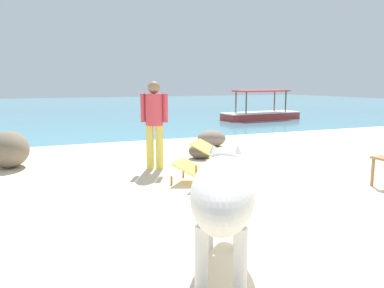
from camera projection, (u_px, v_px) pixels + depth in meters
The scene contains 9 objects.
sand_beach at pixel (331, 226), 4.34m from camera, with size 18.00×14.00×0.04m, color beige.
water_surface at pixel (86, 108), 24.42m from camera, with size 60.00×36.00×0.03m, color teal.
cow at pixel (223, 191), 3.27m from camera, with size 1.20×1.77×1.03m.
deck_chair_far at pixel (198, 159), 6.08m from camera, with size 0.92×0.91×0.68m.
person_standing at pixel (154, 118), 6.99m from camera, with size 0.46×0.32×1.62m.
shore_rock_large at pixel (201, 151), 8.10m from camera, with size 0.53×0.51×0.31m, color brown.
shore_rock_medium at pixel (9, 149), 7.22m from camera, with size 0.96×0.73×0.69m, color #756651.
shore_rock_small at pixel (212, 138), 9.59m from camera, with size 0.72×0.71×0.42m, color gray.
boat_red at pixel (261, 113), 16.95m from camera, with size 3.76×1.49×1.29m.
Camera 1 is at (-3.05, -3.22, 1.64)m, focal length 35.58 mm.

